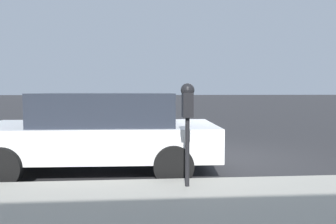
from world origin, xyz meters
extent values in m
plane|color=#2B2B2D|center=(0.00, 0.00, 0.00)|extent=(220.00, 220.00, 0.00)
cylinder|color=black|center=(-2.60, 0.91, 0.66)|extent=(0.06, 0.06, 0.96)
cube|color=black|center=(-2.60, 0.91, 1.31)|extent=(0.20, 0.14, 0.34)
sphere|color=black|center=(-2.60, 0.91, 1.51)|extent=(0.19, 0.19, 0.19)
cube|color=gold|center=(-2.50, 0.91, 1.27)|extent=(0.01, 0.11, 0.12)
cube|color=black|center=(-2.50, 0.91, 1.39)|extent=(0.01, 0.10, 0.08)
cube|color=silver|center=(-0.94, 2.34, 0.60)|extent=(2.06, 4.34, 0.57)
cube|color=#232833|center=(-0.95, 2.17, 1.17)|extent=(1.78, 2.45, 0.57)
cylinder|color=black|center=(-1.88, 3.70, 0.32)|extent=(0.24, 0.65, 0.64)
cylinder|color=black|center=(0.06, 3.64, 0.32)|extent=(0.24, 0.65, 0.64)
cylinder|color=black|center=(-1.95, 1.04, 0.32)|extent=(0.24, 0.65, 0.64)
cylinder|color=black|center=(-0.01, 0.98, 0.32)|extent=(0.24, 0.65, 0.64)
camera|label=1|loc=(-7.04, 1.54, 1.50)|focal=35.00mm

